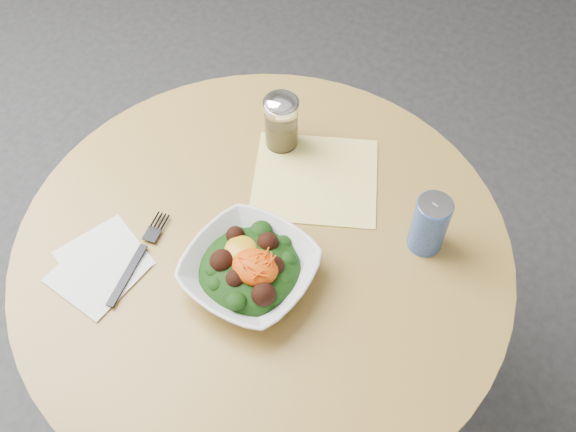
% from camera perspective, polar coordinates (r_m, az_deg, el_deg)
% --- Properties ---
extents(ground, '(6.00, 6.00, 0.00)m').
position_cam_1_polar(ground, '(1.83, -1.51, -15.36)').
color(ground, '#29292B').
rests_on(ground, ground).
extents(table, '(0.90, 0.90, 0.75)m').
position_cam_1_polar(table, '(1.33, -2.03, -7.24)').
color(table, black).
rests_on(table, ground).
extents(cloth_napkin, '(0.30, 0.29, 0.00)m').
position_cam_1_polar(cloth_napkin, '(1.25, 2.44, 3.35)').
color(cloth_napkin, yellow).
rests_on(cloth_napkin, table).
extents(paper_napkins, '(0.18, 0.20, 0.00)m').
position_cam_1_polar(paper_napkins, '(1.18, -16.35, -4.25)').
color(paper_napkins, white).
rests_on(paper_napkins, table).
extents(salad_bowl, '(0.23, 0.23, 0.08)m').
position_cam_1_polar(salad_bowl, '(1.10, -3.42, -4.74)').
color(salad_bowl, silver).
rests_on(salad_bowl, table).
extents(fork, '(0.05, 0.21, 0.00)m').
position_cam_1_polar(fork, '(1.17, -13.03, -3.35)').
color(fork, black).
rests_on(fork, table).
extents(spice_shaker, '(0.07, 0.07, 0.13)m').
position_cam_1_polar(spice_shaker, '(1.26, -0.60, 8.40)').
color(spice_shaker, silver).
rests_on(spice_shaker, table).
extents(beverage_can, '(0.06, 0.06, 0.12)m').
position_cam_1_polar(beverage_can, '(1.14, 12.47, -0.71)').
color(beverage_can, navy).
rests_on(beverage_can, table).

